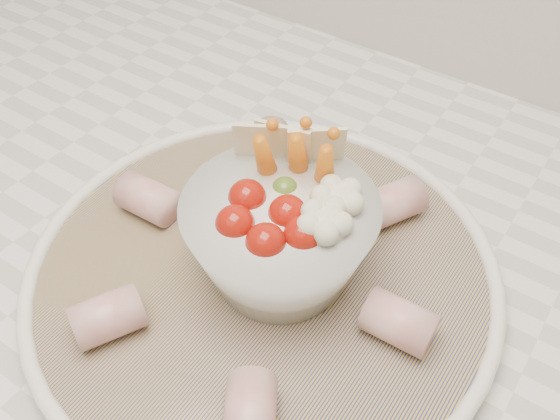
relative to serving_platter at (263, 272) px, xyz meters
The scene contains 3 objects.
serving_platter is the anchor object (origin of this frame).
veggie_bowl 0.05m from the serving_platter, 22.87° to the left, with size 0.14×0.14×0.11m.
cured_meat_rolls 0.02m from the serving_platter, ahead, with size 0.28×0.28×0.03m.
Camera 1 is at (0.27, 1.15, 1.32)m, focal length 40.00 mm.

